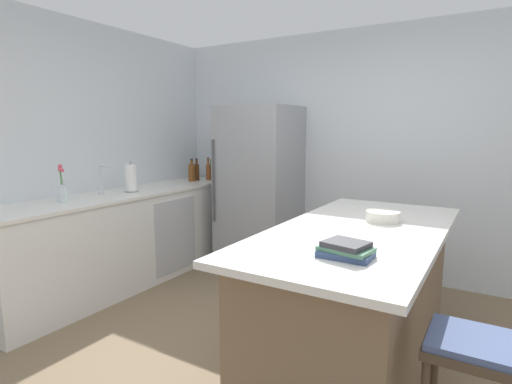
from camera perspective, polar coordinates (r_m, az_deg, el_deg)
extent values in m
plane|color=#7A664C|center=(2.83, 2.76, -24.67)|extent=(7.20, 7.20, 0.00)
cube|color=silver|center=(4.48, 16.75, 5.11)|extent=(6.00, 0.10, 2.60)
cube|color=silver|center=(4.13, -28.62, 4.13)|extent=(0.10, 6.00, 2.60)
cube|color=silver|center=(4.37, -17.46, -6.28)|extent=(0.64, 2.82, 0.91)
cube|color=silver|center=(4.27, -17.75, -0.19)|extent=(0.67, 2.85, 0.03)
cube|color=#B2B5BA|center=(4.38, -11.18, -5.98)|extent=(0.01, 0.60, 0.76)
cube|color=#7A6047|center=(2.84, 13.93, -14.56)|extent=(0.83, 1.91, 0.89)
cube|color=silver|center=(2.69, 14.30, -5.41)|extent=(0.99, 2.11, 0.04)
cube|color=#93969B|center=(4.60, 0.47, 0.63)|extent=(0.81, 0.72, 1.81)
cylinder|color=#4C4C51|center=(4.48, -6.03, 1.52)|extent=(0.02, 0.02, 0.91)
cube|color=#473828|center=(2.06, 27.93, -18.80)|extent=(0.36, 0.36, 0.04)
cube|color=#47567F|center=(2.04, 28.00, -17.93)|extent=(0.34, 0.34, 0.03)
cylinder|color=silver|center=(4.16, -20.90, -0.24)|extent=(0.05, 0.05, 0.02)
cylinder|color=silver|center=(4.14, -21.01, 1.81)|extent=(0.02, 0.02, 0.28)
cylinder|color=silver|center=(4.08, -20.59, 3.43)|extent=(0.14, 0.02, 0.02)
cylinder|color=silver|center=(3.86, -25.52, -0.18)|extent=(0.08, 0.08, 0.15)
cylinder|color=#4C7F3D|center=(3.86, -25.68, 1.44)|extent=(0.01, 0.03, 0.25)
sphere|color=#DB4C66|center=(3.85, -25.80, 3.27)|extent=(0.04, 0.04, 0.04)
cylinder|color=#4C7F3D|center=(3.85, -25.68, 1.22)|extent=(0.01, 0.01, 0.22)
sphere|color=#DB4C66|center=(3.84, -25.79, 2.86)|extent=(0.04, 0.04, 0.04)
cylinder|color=#4C7F3D|center=(3.84, -25.47, 1.17)|extent=(0.01, 0.04, 0.21)
sphere|color=#DB4C66|center=(3.83, -25.58, 2.77)|extent=(0.04, 0.04, 0.04)
cylinder|color=gray|center=(4.26, -17.06, 0.10)|extent=(0.14, 0.14, 0.01)
cylinder|color=white|center=(4.25, -17.14, 1.92)|extent=(0.11, 0.11, 0.26)
cylinder|color=gray|center=(4.23, -17.23, 3.93)|extent=(0.02, 0.02, 0.04)
cylinder|color=olive|center=(5.15, -6.14, 3.25)|extent=(0.05, 0.05, 0.26)
cylinder|color=olive|center=(5.14, -6.17, 5.16)|extent=(0.02, 0.02, 0.09)
cylinder|color=black|center=(5.14, -6.18, 5.72)|extent=(0.03, 0.03, 0.01)
cylinder|color=#994C23|center=(5.08, -6.72, 2.77)|extent=(0.06, 0.06, 0.19)
cylinder|color=#994C23|center=(5.07, -6.74, 4.25)|extent=(0.03, 0.03, 0.07)
cylinder|color=black|center=(5.06, -6.75, 4.74)|extent=(0.03, 0.03, 0.01)
cylinder|color=#5B3319|center=(5.07, -8.31, 2.76)|extent=(0.06, 0.06, 0.19)
cylinder|color=#5B3319|center=(5.06, -8.35, 4.20)|extent=(0.03, 0.03, 0.06)
cylinder|color=black|center=(5.06, -8.36, 4.62)|extent=(0.03, 0.03, 0.01)
cylinder|color=brown|center=(4.98, -9.00, 2.69)|extent=(0.09, 0.09, 0.20)
cylinder|color=brown|center=(4.97, -9.03, 4.17)|extent=(0.03, 0.03, 0.05)
cylinder|color=black|center=(4.97, -9.04, 4.56)|extent=(0.04, 0.04, 0.01)
cube|color=#334770|center=(2.08, 12.48, -8.51)|extent=(0.26, 0.18, 0.03)
cube|color=#4C7F60|center=(2.07, 12.50, -7.81)|extent=(0.27, 0.20, 0.02)
cube|color=#2D2D33|center=(2.07, 12.52, -7.17)|extent=(0.23, 0.21, 0.03)
cylinder|color=silver|center=(2.92, 17.39, -3.29)|extent=(0.23, 0.23, 0.07)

